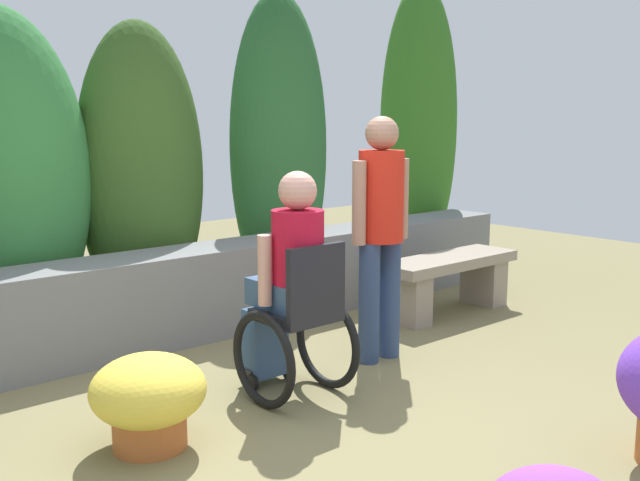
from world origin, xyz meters
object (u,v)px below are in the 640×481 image
Objects in this scene: stone_bench at (448,277)px; person_in_wheelchair at (292,293)px; person_standing_companion at (381,223)px; flower_pot_purple_near at (149,397)px.

stone_bench is 2.22m from person_in_wheelchair.
person_standing_companion is 1.95m from flower_pot_purple_near.
flower_pot_purple_near is (-0.97, -0.07, -0.36)m from person_in_wheelchair.
stone_bench is 1.01× the size of person_in_wheelchair.
person_in_wheelchair reaches higher than stone_bench.
flower_pot_purple_near is (-3.09, -0.65, -0.05)m from stone_bench.
stone_bench is at bearing 21.53° from person_in_wheelchair.
stone_bench reaches higher than flower_pot_purple_near.
stone_bench is 2.35× the size of flower_pot_purple_near.
stone_bench is 0.83× the size of person_standing_companion.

